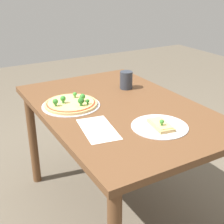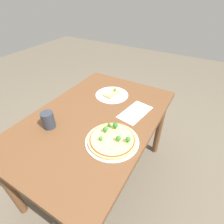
% 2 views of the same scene
% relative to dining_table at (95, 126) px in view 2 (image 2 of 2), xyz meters
% --- Properties ---
extents(ground_plane, '(8.00, 8.00, 0.00)m').
position_rel_dining_table_xyz_m(ground_plane, '(0.00, 0.00, -0.66)').
color(ground_plane, brown).
extents(dining_table, '(1.29, 0.86, 0.75)m').
position_rel_dining_table_xyz_m(dining_table, '(0.00, 0.00, 0.00)').
color(dining_table, brown).
rests_on(dining_table, ground_plane).
extents(pizza_tray_whole, '(0.34, 0.34, 0.07)m').
position_rel_dining_table_xyz_m(pizza_tray_whole, '(0.14, 0.24, 0.11)').
color(pizza_tray_whole, silver).
rests_on(pizza_tray_whole, dining_table).
extents(pizza_tray_slice, '(0.28, 0.28, 0.06)m').
position_rel_dining_table_xyz_m(pizza_tray_slice, '(-0.33, -0.04, 0.10)').
color(pizza_tray_slice, silver).
rests_on(pizza_tray_slice, dining_table).
extents(drinking_cup, '(0.08, 0.08, 0.12)m').
position_rel_dining_table_xyz_m(drinking_cup, '(0.24, -0.20, 0.15)').
color(drinking_cup, '#2D333D').
rests_on(drinking_cup, dining_table).
extents(paper_menu, '(0.30, 0.20, 0.00)m').
position_rel_dining_table_xyz_m(paper_menu, '(-0.20, 0.24, 0.10)').
color(paper_menu, white).
rests_on(paper_menu, dining_table).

